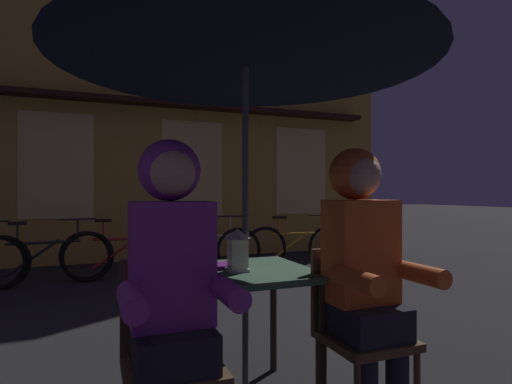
% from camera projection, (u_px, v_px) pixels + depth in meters
% --- Properties ---
extents(cafe_table, '(0.72, 0.72, 0.74)m').
position_uv_depth(cafe_table, '(245.00, 287.00, 2.27)').
color(cafe_table, '#42664C').
rests_on(cafe_table, ground_plane).
extents(patio_umbrella, '(2.10, 2.10, 2.31)m').
position_uv_depth(patio_umbrella, '(245.00, 33.00, 2.28)').
color(patio_umbrella, '#4C4C51').
rests_on(patio_umbrella, ground_plane).
extents(lantern, '(0.11, 0.11, 0.23)m').
position_uv_depth(lantern, '(237.00, 249.00, 2.21)').
color(lantern, white).
rests_on(lantern, cafe_table).
extents(chair_left, '(0.40, 0.40, 0.87)m').
position_uv_depth(chair_left, '(170.00, 350.00, 1.75)').
color(chair_left, '#513823').
rests_on(chair_left, ground_plane).
extents(chair_right, '(0.40, 0.40, 0.87)m').
position_uv_depth(chair_right, '(357.00, 324.00, 2.11)').
color(chair_right, '#513823').
rests_on(chair_right, ground_plane).
extents(person_left_hooded, '(0.45, 0.56, 1.40)m').
position_uv_depth(person_left_hooded, '(173.00, 269.00, 1.70)').
color(person_left_hooded, black).
rests_on(person_left_hooded, ground_plane).
extents(person_right_hooded, '(0.45, 0.56, 1.40)m').
position_uv_depth(person_right_hooded, '(364.00, 256.00, 2.06)').
color(person_right_hooded, black).
rests_on(person_right_hooded, ground_plane).
extents(shopfront_building, '(10.00, 0.93, 6.20)m').
position_uv_depth(shopfront_building, '(127.00, 84.00, 7.20)').
color(shopfront_building, gold).
rests_on(shopfront_building, ground_plane).
extents(bicycle_second, '(1.68, 0.22, 0.84)m').
position_uv_depth(bicycle_second, '(44.00, 258.00, 5.08)').
color(bicycle_second, black).
rests_on(bicycle_second, ground_plane).
extents(bicycle_third, '(1.66, 0.36, 0.84)m').
position_uv_depth(bicycle_third, '(125.00, 254.00, 5.48)').
color(bicycle_third, black).
rests_on(bicycle_third, ground_plane).
extents(bicycle_fourth, '(1.66, 0.35, 0.84)m').
position_uv_depth(bicycle_fourth, '(203.00, 250.00, 5.84)').
color(bicycle_fourth, black).
rests_on(bicycle_fourth, ground_plane).
extents(bicycle_fifth, '(1.67, 0.28, 0.84)m').
position_uv_depth(bicycle_fifth, '(297.00, 246.00, 6.21)').
color(bicycle_fifth, black).
rests_on(bicycle_fifth, ground_plane).
extents(bicycle_furthest, '(1.64, 0.46, 0.84)m').
position_uv_depth(bicycle_furthest, '(357.00, 242.00, 6.84)').
color(bicycle_furthest, black).
rests_on(bicycle_furthest, ground_plane).
extents(book, '(0.23, 0.18, 0.02)m').
position_uv_depth(book, '(221.00, 266.00, 2.31)').
color(book, '#661E7A').
rests_on(book, cafe_table).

